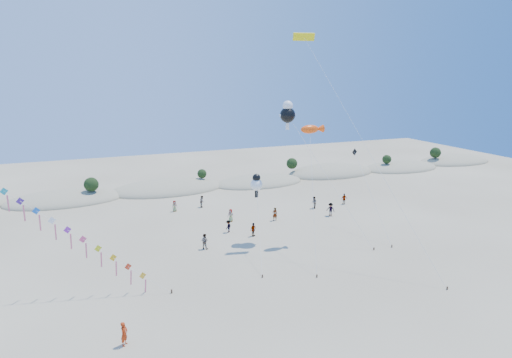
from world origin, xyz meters
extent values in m
plane|color=gray|center=(0.00, 0.00, 0.00)|extent=(160.00, 160.00, 0.00)
ellipsoid|color=gray|center=(-16.00, 44.60, 0.00)|extent=(17.60, 9.68, 3.00)
ellipsoid|color=#223914|center=(-16.00, 44.60, 0.83)|extent=(14.08, 6.34, 0.70)
ellipsoid|color=gray|center=(0.00, 45.30, 0.00)|extent=(19.00, 10.45, 3.40)
ellipsoid|color=#223914|center=(0.00, 45.30, 0.94)|extent=(15.20, 6.84, 0.76)
ellipsoid|color=gray|center=(16.00, 43.90, 0.00)|extent=(16.40, 9.02, 2.80)
ellipsoid|color=#223914|center=(16.00, 43.90, 0.77)|extent=(13.12, 5.90, 0.66)
ellipsoid|color=gray|center=(32.00, 45.70, 0.00)|extent=(18.00, 9.90, 3.80)
ellipsoid|color=#223914|center=(32.00, 45.70, 1.04)|extent=(14.40, 6.48, 0.72)
ellipsoid|color=gray|center=(48.00, 44.50, 0.00)|extent=(16.80, 9.24, 3.00)
ellipsoid|color=#223914|center=(48.00, 44.50, 0.83)|extent=(13.44, 6.05, 0.67)
ellipsoid|color=gray|center=(64.00, 45.90, 0.00)|extent=(17.60, 9.68, 3.20)
ellipsoid|color=#223914|center=(64.00, 45.90, 0.88)|extent=(14.08, 6.34, 0.70)
sphere|color=black|center=(-12.00, 43.40, 2.48)|extent=(2.20, 2.20, 2.20)
sphere|color=black|center=(6.00, 45.40, 2.24)|extent=(1.60, 1.60, 1.60)
sphere|color=black|center=(24.00, 46.80, 2.44)|extent=(2.10, 2.10, 2.10)
sphere|color=black|center=(44.00, 44.10, 2.32)|extent=(1.80, 1.80, 1.80)
sphere|color=black|center=(58.00, 45.60, 2.52)|extent=(2.30, 2.30, 2.30)
cube|color=#3F2D1E|center=(-6.03, 9.65, 0.17)|extent=(0.12, 0.12, 0.35)
cube|color=gold|center=(-8.33, 10.52, 1.72)|extent=(1.28, 0.50, 1.35)
cube|color=#DC5C86|center=(-8.15, 10.57, 0.62)|extent=(0.19, 0.45, 1.55)
cube|color=red|center=(-9.48, 10.96, 2.57)|extent=(1.28, 0.50, 1.35)
cube|color=#DC5C86|center=(-9.30, 11.01, 1.47)|extent=(0.19, 0.45, 1.55)
cube|color=yellow|center=(-10.63, 11.40, 3.43)|extent=(1.28, 0.50, 1.35)
cube|color=#DC5C86|center=(-10.45, 11.45, 2.33)|extent=(0.19, 0.45, 1.55)
cube|color=yellow|center=(-11.78, 11.83, 4.29)|extent=(1.28, 0.50, 1.35)
cube|color=#DC5C86|center=(-11.60, 11.88, 3.19)|extent=(0.19, 0.45, 1.55)
cube|color=#F44D82|center=(-12.93, 12.27, 5.14)|extent=(1.28, 0.50, 1.35)
cube|color=#DC5C86|center=(-12.75, 12.32, 4.04)|extent=(0.19, 0.45, 1.55)
cube|color=purple|center=(-14.08, 12.71, 6.00)|extent=(1.28, 0.50, 1.35)
cube|color=#DC5C86|center=(-13.90, 12.76, 4.90)|extent=(0.19, 0.45, 1.55)
cube|color=white|center=(-15.23, 13.14, 6.86)|extent=(1.28, 0.50, 1.35)
cube|color=#DC5C86|center=(-15.05, 13.19, 5.76)|extent=(0.19, 0.45, 1.55)
cube|color=blue|center=(-16.38, 13.58, 7.71)|extent=(1.28, 0.50, 1.35)
cube|color=#DC5C86|center=(-16.20, 13.63, 6.61)|extent=(0.19, 0.45, 1.55)
cube|color=#4E238F|center=(-17.53, 14.02, 8.57)|extent=(1.28, 0.50, 1.35)
cube|color=#DC5C86|center=(-17.35, 14.07, 7.47)|extent=(0.19, 0.45, 1.55)
cube|color=#179EAC|center=(-18.68, 14.45, 9.43)|extent=(1.28, 0.50, 1.35)
cube|color=#DC5C86|center=(-18.50, 14.50, 8.33)|extent=(0.19, 0.45, 1.55)
cube|color=#3F2D1E|center=(7.48, 7.60, 0.15)|extent=(0.10, 0.10, 0.30)
cylinder|color=silver|center=(9.39, 12.22, 6.50)|extent=(3.83, 9.26, 13.01)
ellipsoid|color=#FF4D0D|center=(11.29, 16.84, 12.99)|extent=(2.20, 0.97, 0.97)
cone|color=#FF4D0D|center=(12.52, 16.84, 12.99)|extent=(0.88, 0.88, 0.88)
cube|color=#3F2D1E|center=(2.62, 9.49, 0.15)|extent=(0.10, 0.10, 0.30)
cylinder|color=silver|center=(4.10, 14.02, 3.36)|extent=(2.99, 9.09, 6.75)
sphere|color=white|center=(5.58, 18.56, 6.73)|extent=(1.37, 1.37, 1.37)
sphere|color=black|center=(5.58, 18.56, 7.55)|extent=(0.91, 0.91, 0.91)
cube|color=black|center=(5.58, 18.56, 5.64)|extent=(0.35, 0.18, 0.80)
cube|color=#3F2D1E|center=(16.64, 11.11, 0.15)|extent=(0.10, 0.10, 0.30)
cylinder|color=silver|center=(13.12, 15.09, 7.21)|extent=(7.07, 8.00, 14.44)
sphere|color=black|center=(9.60, 19.08, 14.43)|extent=(1.76, 1.76, 1.76)
sphere|color=white|center=(9.60, 19.08, 15.48)|extent=(1.15, 1.15, 1.15)
cube|color=white|center=(9.60, 19.08, 13.15)|extent=(0.35, 0.18, 0.80)
cube|color=white|center=(8.90, 19.08, 14.43)|extent=(0.60, 0.15, 0.25)
cube|color=white|center=(10.30, 19.08, 14.43)|extent=(0.60, 0.15, 0.25)
cube|color=#3F2D1E|center=(17.25, 1.18, 0.15)|extent=(0.10, 0.10, 0.30)
cylinder|color=silver|center=(14.18, 9.83, 11.46)|extent=(6.18, 17.31, 22.93)
cube|color=#FFE80D|center=(11.10, 18.47, 22.92)|extent=(2.45, 1.00, 0.86)
cube|color=black|center=(11.10, 18.49, 22.92)|extent=(2.36, 0.60, 0.19)
cube|color=#3F2D1E|center=(18.97, 10.98, 0.15)|extent=(0.10, 0.10, 0.30)
cylinder|color=silver|center=(19.39, 15.69, 4.64)|extent=(0.87, 9.43, 9.31)
cube|color=black|center=(19.82, 20.39, 9.29)|extent=(0.90, 0.27, 0.92)
imported|color=#AB2C0D|center=(-10.55, 3.37, 0.90)|extent=(0.73, 0.79, 1.81)
imported|color=slate|center=(-0.72, 18.34, 0.88)|extent=(1.08, 1.06, 1.75)
imported|color=slate|center=(3.34, 22.31, 0.76)|extent=(1.11, 1.08, 1.52)
imported|color=slate|center=(5.71, 19.94, 0.83)|extent=(1.05, 0.84, 1.66)
imported|color=slate|center=(4.88, 26.07, 0.83)|extent=(0.96, 0.94, 1.67)
imported|color=slate|center=(10.45, 24.24, 0.89)|extent=(0.70, 0.51, 1.78)
imported|color=slate|center=(17.88, 26.98, 0.88)|extent=(0.86, 1.00, 1.76)
imported|color=slate|center=(-1.21, 33.02, 0.79)|extent=(0.85, 0.63, 1.58)
imported|color=slate|center=(23.12, 27.20, 0.82)|extent=(1.00, 0.51, 1.64)
imported|color=slate|center=(18.37, 23.22, 0.91)|extent=(1.27, 1.35, 1.83)
imported|color=slate|center=(2.95, 33.58, 0.86)|extent=(0.91, 1.02, 1.72)
camera|label=1|loc=(-11.67, -25.19, 18.82)|focal=30.00mm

